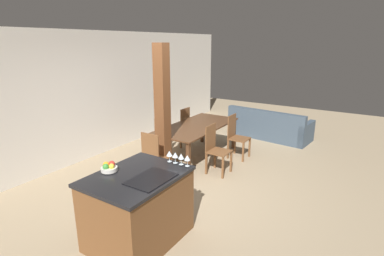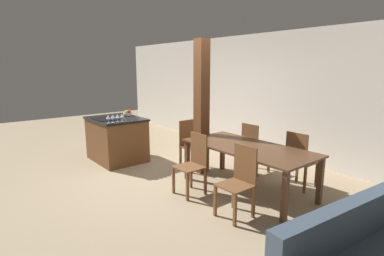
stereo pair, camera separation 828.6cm
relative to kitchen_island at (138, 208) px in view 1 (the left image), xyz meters
The scene contains 16 objects.
ground_plane 1.48m from the kitchen_island, 10.58° to the left, with size 16.00×16.00×0.00m, color #9E896B.
wall_back 3.32m from the kitchen_island, 64.50° to the left, with size 11.20×0.08×2.70m.
kitchen_island is the anchor object (origin of this frame).
fruit_bowl 0.63m from the kitchen_island, 108.31° to the left, with size 0.20×0.20×0.12m.
wine_glass_near 0.88m from the kitchen_island, 36.67° to the right, with size 0.08×0.08×0.15m.
wine_glass_middle 0.84m from the kitchen_island, 29.47° to the right, with size 0.08×0.08×0.15m.
wine_glass_far 0.81m from the kitchen_island, 21.09° to the right, with size 0.08×0.08×0.15m.
wine_glass_end 0.79m from the kitchen_island, 11.65° to the right, with size 0.08×0.08×0.15m.
dining_table 2.98m from the kitchen_island, 17.40° to the left, with size 2.11×1.00×0.73m.
dining_chair_near_left 2.37m from the kitchen_island, ahead, with size 0.40×0.40×0.95m.
dining_chair_near_right 3.32m from the kitchen_island, ahead, with size 0.40×0.40×0.95m.
dining_chair_far_left 2.86m from the kitchen_island, 34.29° to the left, with size 0.40×0.40×0.95m.
dining_chair_far_right 3.69m from the kitchen_island, 25.95° to the left, with size 0.40×0.40×0.95m.
dining_chair_head_end 1.67m from the kitchen_island, 32.31° to the left, with size 0.40×0.40×0.95m.
couch 5.09m from the kitchen_island, ahead, with size 1.05×2.17×0.78m.
timber_post 2.08m from the kitchen_island, 28.15° to the left, with size 0.21×0.21×2.45m.
Camera 1 is at (-3.83, -2.62, 2.47)m, focal length 28.00 mm.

